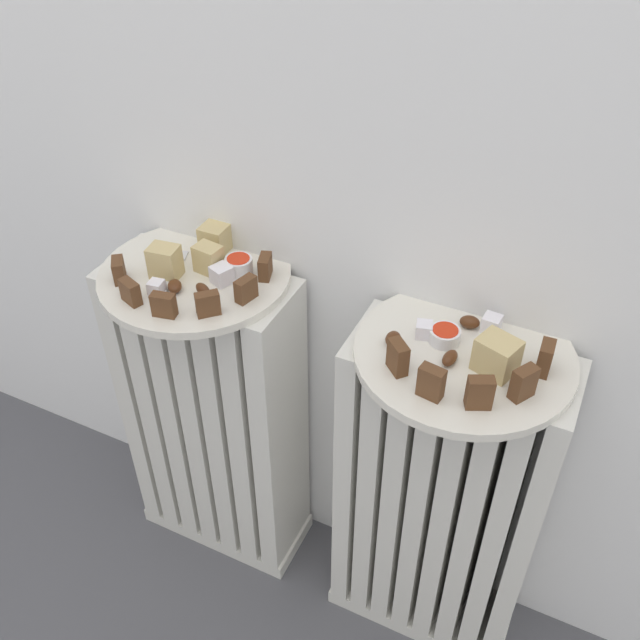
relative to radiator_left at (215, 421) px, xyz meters
The scene contains 31 objects.
radiator_left is the anchor object (origin of this frame).
radiator_right 0.40m from the radiator_left, ahead, with size 0.30×0.13×0.59m.
plate_left 0.31m from the radiator_left, ahead, with size 0.28×0.28×0.01m, color silver.
plate_right 0.50m from the radiator_left, ahead, with size 0.28×0.28×0.01m, color silver.
dark_cake_slice_left_0 0.34m from the radiator_left, 142.68° to the right, with size 0.03×0.02×0.03m, color #56351E.
dark_cake_slice_left_1 0.34m from the radiator_left, 110.43° to the right, with size 0.03×0.02×0.03m, color #56351E.
dark_cake_slice_left_2 0.34m from the radiator_left, 78.18° to the right, with size 0.03×0.02×0.03m, color #56351E.
dark_cake_slice_left_3 0.34m from the radiator_left, 45.93° to the right, with size 0.03×0.02×0.03m, color #56351E.
dark_cake_slice_left_4 0.34m from the radiator_left, 13.67° to the right, with size 0.03×0.02×0.03m, color #56351E.
dark_cake_slice_left_5 0.34m from the radiator_left, 18.58° to the left, with size 0.03×0.02×0.03m, color #56351E.
marble_cake_slice_left_0 0.33m from the radiator_left, 30.69° to the left, with size 0.04×0.03×0.04m, color tan.
marble_cake_slice_left_1 0.34m from the radiator_left, 91.03° to the left, with size 0.04×0.04×0.04m, color tan.
marble_cake_slice_left_2 0.34m from the radiator_left, 138.82° to the right, with size 0.04×0.03×0.05m, color tan.
turkish_delight_left_0 0.33m from the radiator_left, ahead, with size 0.03×0.03×0.03m, color white.
turkish_delight_left_1 0.33m from the radiator_left, 104.36° to the right, with size 0.02×0.02×0.02m, color white.
medjool_date_left_0 0.32m from the radiator_left, 88.13° to the right, with size 0.03×0.02×0.01m, color #4C2814.
medjool_date_left_1 0.33m from the radiator_left, 44.63° to the right, with size 0.03×0.01×0.02m, color #4C2814.
jam_bowl_left 0.33m from the radiator_left, 20.33° to the left, with size 0.04×0.04×0.03m.
dark_cake_slice_right_0 0.48m from the radiator_left, 11.61° to the right, with size 0.03×0.02×0.04m, color #56351E.
dark_cake_slice_right_1 0.52m from the radiator_left, 13.58° to the right, with size 0.03×0.02×0.04m, color #56351E.
dark_cake_slice_right_2 0.56m from the radiator_left, 10.98° to the right, with size 0.03×0.02×0.04m, color #56351E.
dark_cake_slice_right_3 0.58m from the radiator_left, ahead, with size 0.03×0.02×0.04m, color #56351E.
dark_cake_slice_right_4 0.59m from the radiator_left, ahead, with size 0.03×0.02×0.04m, color #56351E.
marble_cake_slice_right_0 0.55m from the radiator_left, ahead, with size 0.05×0.04×0.05m, color tan.
turkish_delight_right_0 0.47m from the radiator_left, ahead, with size 0.02×0.02×0.02m, color white.
turkish_delight_right_1 0.53m from the radiator_left, ahead, with size 0.02×0.02×0.02m, color white.
medjool_date_right_0 0.50m from the radiator_left, ahead, with size 0.03×0.02×0.01m, color #4C2814.
medjool_date_right_1 0.51m from the radiator_left, ahead, with size 0.03×0.02×0.02m, color #4C2814.
medjool_date_right_2 0.45m from the radiator_left, ahead, with size 0.02×0.02×0.02m, color #4C2814.
jam_bowl_right 0.49m from the radiator_left, ahead, with size 0.04×0.04×0.02m.
fork 0.31m from the radiator_left, 165.68° to the right, with size 0.05×0.10×0.00m.
Camera 1 is at (0.32, -0.38, 1.18)m, focal length 39.33 mm.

